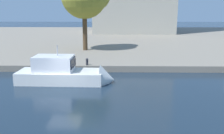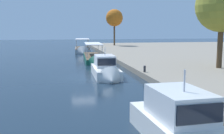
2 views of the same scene
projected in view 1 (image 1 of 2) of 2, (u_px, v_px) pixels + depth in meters
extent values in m
plane|color=#192838|center=(64.00, 92.00, 19.16)|extent=(220.00, 220.00, 0.00)
cube|color=gray|center=(97.00, 38.00, 51.84)|extent=(120.00, 55.00, 0.63)
cube|color=silver|center=(61.00, 79.00, 21.55)|extent=(7.24, 2.80, 1.43)
cone|color=silver|center=(107.00, 80.00, 21.38)|extent=(1.27, 2.51, 2.48)
cube|color=white|center=(54.00, 63.00, 21.27)|extent=(3.28, 2.17, 1.29)
cube|color=black|center=(68.00, 63.00, 21.20)|extent=(0.91, 1.98, 0.77)
cylinder|color=silver|center=(57.00, 51.00, 21.01)|extent=(0.08, 0.08, 0.90)
cylinder|color=#2D2D33|center=(87.00, 63.00, 25.25)|extent=(0.25, 0.25, 0.52)
sphere|color=#2D2D33|center=(87.00, 59.00, 25.18)|extent=(0.27, 0.27, 0.27)
cylinder|color=#4C3823|center=(85.00, 32.00, 34.16)|extent=(0.62, 0.62, 4.96)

